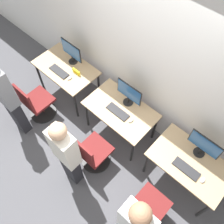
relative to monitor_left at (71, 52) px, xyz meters
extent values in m
plane|color=#4C4C51|center=(1.26, -0.51, -0.93)|extent=(20.00, 20.00, 0.00)
cube|color=silver|center=(1.26, 0.28, 0.47)|extent=(12.00, 0.05, 2.80)
cube|color=tan|center=(0.00, -0.18, -0.25)|extent=(1.09, 0.67, 0.02)
cylinder|color=black|center=(-0.50, -0.46, -0.60)|extent=(0.04, 0.04, 0.68)
cylinder|color=black|center=(0.50, -0.46, -0.60)|extent=(0.04, 0.04, 0.68)
cylinder|color=black|center=(-0.50, 0.10, -0.60)|extent=(0.04, 0.04, 0.68)
cylinder|color=black|center=(0.50, 0.10, -0.60)|extent=(0.04, 0.04, 0.68)
cylinder|color=black|center=(0.00, 0.00, -0.23)|extent=(0.16, 0.16, 0.01)
cylinder|color=black|center=(0.00, 0.00, -0.16)|extent=(0.04, 0.04, 0.12)
cube|color=black|center=(0.00, 0.00, 0.03)|extent=(0.45, 0.01, 0.30)
cube|color=navy|center=(0.00, -0.01, 0.03)|extent=(0.42, 0.01, 0.27)
cube|color=#262628|center=(0.00, -0.32, -0.22)|extent=(0.37, 0.14, 0.02)
ellipsoid|color=silver|center=(0.24, -0.30, -0.22)|extent=(0.06, 0.09, 0.03)
cylinder|color=black|center=(-0.03, -0.85, -0.92)|extent=(0.48, 0.48, 0.03)
cylinder|color=black|center=(-0.03, -0.85, -0.73)|extent=(0.04, 0.04, 0.34)
cube|color=maroon|center=(-0.03, -0.85, -0.54)|extent=(0.44, 0.44, 0.05)
cube|color=maroon|center=(-0.03, -1.05, -0.29)|extent=(0.40, 0.04, 0.44)
cube|color=#232328|center=(-0.03, -1.27, -0.54)|extent=(0.25, 0.16, 0.80)
cube|color=slate|center=(-0.03, -1.27, 0.21)|extent=(0.36, 0.20, 0.69)
cube|color=tan|center=(1.26, -0.18, -0.25)|extent=(1.09, 0.67, 0.02)
cylinder|color=black|center=(0.77, -0.46, -0.60)|extent=(0.04, 0.04, 0.68)
cylinder|color=black|center=(1.76, -0.46, -0.60)|extent=(0.04, 0.04, 0.68)
cylinder|color=black|center=(0.77, 0.10, -0.60)|extent=(0.04, 0.04, 0.68)
cylinder|color=black|center=(1.76, 0.10, -0.60)|extent=(0.04, 0.04, 0.68)
cylinder|color=black|center=(1.26, -0.01, -0.23)|extent=(0.16, 0.16, 0.01)
cylinder|color=black|center=(1.26, -0.01, -0.16)|extent=(0.04, 0.04, 0.12)
cube|color=black|center=(1.26, 0.00, 0.03)|extent=(0.45, 0.01, 0.30)
cube|color=navy|center=(1.26, -0.01, 0.03)|extent=(0.42, 0.01, 0.27)
cube|color=#262628|center=(1.26, -0.25, -0.22)|extent=(0.37, 0.14, 0.02)
ellipsoid|color=silver|center=(1.51, -0.24, -0.22)|extent=(0.06, 0.09, 0.03)
cylinder|color=black|center=(1.34, -0.85, -0.92)|extent=(0.48, 0.48, 0.03)
cylinder|color=black|center=(1.34, -0.85, -0.73)|extent=(0.04, 0.04, 0.34)
cube|color=maroon|center=(1.34, -0.85, -0.54)|extent=(0.44, 0.44, 0.05)
cube|color=maroon|center=(1.34, -1.05, -0.29)|extent=(0.40, 0.04, 0.44)
cube|color=#232328|center=(1.28, -1.27, -0.56)|extent=(0.25, 0.16, 0.75)
cube|color=silver|center=(1.28, -1.27, 0.14)|extent=(0.36, 0.20, 0.65)
sphere|color=tan|center=(1.28, -1.27, 0.57)|extent=(0.21, 0.21, 0.21)
cube|color=tan|center=(2.53, -0.18, -0.25)|extent=(1.09, 0.67, 0.02)
cylinder|color=black|center=(2.03, -0.46, -0.60)|extent=(0.04, 0.04, 0.68)
cylinder|color=black|center=(3.03, -0.46, -0.60)|extent=(0.04, 0.04, 0.68)
cylinder|color=black|center=(2.03, 0.10, -0.60)|extent=(0.04, 0.04, 0.68)
cylinder|color=black|center=(2.53, 0.01, -0.23)|extent=(0.16, 0.16, 0.01)
cylinder|color=black|center=(2.53, 0.01, -0.16)|extent=(0.04, 0.04, 0.12)
cube|color=black|center=(2.53, 0.02, 0.03)|extent=(0.45, 0.01, 0.30)
cube|color=navy|center=(2.53, 0.01, 0.03)|extent=(0.42, 0.01, 0.27)
cube|color=#262628|center=(2.53, -0.30, -0.22)|extent=(0.37, 0.14, 0.02)
ellipsoid|color=silver|center=(2.77, -0.29, -0.22)|extent=(0.06, 0.09, 0.03)
cylinder|color=black|center=(2.45, -0.91, -0.92)|extent=(0.48, 0.48, 0.03)
cylinder|color=black|center=(2.45, -0.91, -0.73)|extent=(0.04, 0.04, 0.34)
cube|color=maroon|center=(2.45, -0.91, -0.54)|extent=(0.44, 0.44, 0.05)
cube|color=maroon|center=(2.45, -1.11, -0.29)|extent=(0.40, 0.04, 0.44)
cube|color=white|center=(2.47, -1.33, 0.18)|extent=(0.36, 0.20, 0.68)
sphere|color=#9E7051|center=(2.47, -1.33, 0.63)|extent=(0.22, 0.22, 0.22)
cube|color=yellow|center=(0.24, -0.15, -0.19)|extent=(0.16, 0.03, 0.08)
camera|label=1|loc=(2.57, -1.80, 2.97)|focal=40.00mm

